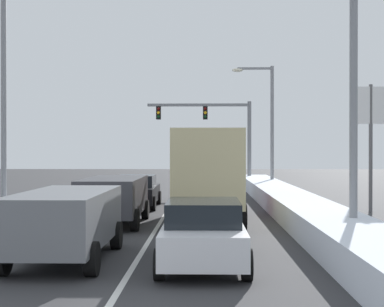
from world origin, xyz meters
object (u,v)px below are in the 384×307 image
(sedan_tan_right_lane_third, at_px, (205,187))
(suv_gray_center_lane_nearest, at_px, (66,219))
(sedan_white_right_lane_nearest, at_px, (203,233))
(street_lamp_right_near, at_px, (341,58))
(street_lamp_right_mid, at_px, (266,116))
(box_truck_right_lane_second, at_px, (207,171))
(street_lamp_left_mid, at_px, (12,79))
(sedan_black_center_lane_third, at_px, (137,191))
(traffic_light_gantry, at_px, (217,125))
(suv_charcoal_center_lane_second, at_px, (114,196))

(sedan_tan_right_lane_third, distance_m, suv_gray_center_lane_nearest, 16.37)
(sedan_white_right_lane_nearest, relative_size, street_lamp_right_near, 0.51)
(sedan_white_right_lane_nearest, bearing_deg, street_lamp_right_near, 35.26)
(sedan_white_right_lane_nearest, height_order, suv_gray_center_lane_nearest, suv_gray_center_lane_nearest)
(sedan_white_right_lane_nearest, distance_m, street_lamp_right_mid, 24.24)
(box_truck_right_lane_second, height_order, sedan_tan_right_lane_third, box_truck_right_lane_second)
(sedan_white_right_lane_nearest, distance_m, street_lamp_left_mid, 13.31)
(street_lamp_right_near, bearing_deg, sedan_black_center_lane_third, 122.44)
(street_lamp_left_mid, bearing_deg, traffic_light_gantry, 65.52)
(street_lamp_left_mid, bearing_deg, suv_charcoal_center_lane_second, -28.24)
(sedan_white_right_lane_nearest, relative_size, box_truck_right_lane_second, 0.62)
(sedan_black_center_lane_third, height_order, street_lamp_right_mid, street_lamp_right_mid)
(box_truck_right_lane_second, bearing_deg, suv_gray_center_lane_nearest, -114.66)
(traffic_light_gantry, height_order, street_lamp_right_near, street_lamp_right_near)
(suv_gray_center_lane_nearest, relative_size, street_lamp_left_mid, 0.52)
(sedan_black_center_lane_third, bearing_deg, suv_gray_center_lane_nearest, -90.86)
(sedan_tan_right_lane_third, height_order, street_lamp_right_near, street_lamp_right_near)
(suv_charcoal_center_lane_second, height_order, sedan_black_center_lane_third, suv_charcoal_center_lane_second)
(sedan_white_right_lane_nearest, xyz_separation_m, traffic_light_gantry, (0.97, 28.79, 3.73))
(sedan_white_right_lane_nearest, distance_m, suv_gray_center_lane_nearest, 3.35)
(sedan_black_center_lane_third, distance_m, street_lamp_right_near, 13.56)
(sedan_tan_right_lane_third, xyz_separation_m, suv_gray_center_lane_nearest, (-3.36, -16.01, 0.25))
(sedan_tan_right_lane_third, relative_size, suv_charcoal_center_lane_second, 0.92)
(street_lamp_right_near, xyz_separation_m, street_lamp_right_mid, (0.19, 20.91, -0.39))
(box_truck_right_lane_second, height_order, suv_charcoal_center_lane_second, box_truck_right_lane_second)
(box_truck_right_lane_second, relative_size, sedan_tan_right_lane_third, 1.60)
(box_truck_right_lane_second, xyz_separation_m, street_lamp_right_near, (3.64, -5.35, 3.29))
(street_lamp_left_mid, bearing_deg, sedan_tan_right_lane_third, 41.19)
(street_lamp_right_near, relative_size, street_lamp_right_mid, 1.09)
(suv_gray_center_lane_nearest, bearing_deg, traffic_light_gantry, 81.41)
(suv_gray_center_lane_nearest, xyz_separation_m, street_lamp_left_mid, (-4.40, 9.22, 4.50))
(sedan_white_right_lane_nearest, bearing_deg, sedan_black_center_lane_third, 102.96)
(sedan_white_right_lane_nearest, relative_size, sedan_black_center_lane_third, 1.00)
(suv_gray_center_lane_nearest, relative_size, traffic_light_gantry, 0.65)
(street_lamp_right_near, bearing_deg, sedan_tan_right_lane_third, 104.97)
(street_lamp_right_near, height_order, street_lamp_left_mid, street_lamp_left_mid)
(sedan_white_right_lane_nearest, relative_size, street_lamp_left_mid, 0.48)
(sedan_white_right_lane_nearest, bearing_deg, suv_charcoal_center_lane_second, 113.61)
(suv_charcoal_center_lane_second, distance_m, traffic_light_gantry, 22.12)
(sedan_tan_right_lane_third, bearing_deg, street_lamp_right_mid, 60.93)
(suv_charcoal_center_lane_second, relative_size, street_lamp_right_mid, 0.61)
(suv_gray_center_lane_nearest, height_order, sedan_black_center_lane_third, suv_gray_center_lane_nearest)
(suv_charcoal_center_lane_second, distance_m, street_lamp_right_mid, 18.14)
(box_truck_right_lane_second, bearing_deg, sedan_tan_right_lane_third, 90.48)
(box_truck_right_lane_second, bearing_deg, suv_charcoal_center_lane_second, -168.84)
(sedan_black_center_lane_third, distance_m, traffic_light_gantry, 16.27)
(sedan_tan_right_lane_third, height_order, street_lamp_left_mid, street_lamp_left_mid)
(sedan_tan_right_lane_third, distance_m, street_lamp_left_mid, 11.35)
(suv_gray_center_lane_nearest, distance_m, traffic_light_gantry, 28.78)
(sedan_black_center_lane_third, bearing_deg, street_lamp_right_near, -57.56)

